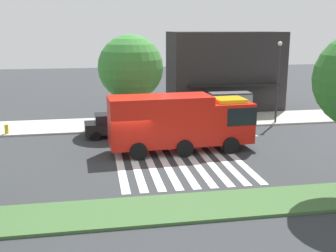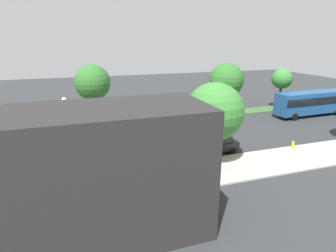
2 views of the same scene
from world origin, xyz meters
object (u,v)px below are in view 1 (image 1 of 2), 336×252
(sidewalk_tree_center, at_px, (131,68))
(fire_hydrant, at_px, (7,129))
(parked_car_mid, at_px, (209,121))
(bench_west_of_shelter, at_px, (140,120))
(bus_stop_shelter, at_px, (231,101))
(street_lamp, at_px, (278,76))
(fire_truck, at_px, (184,121))
(parked_car_west, at_px, (115,125))
(bench_near_shelter, at_px, (185,118))

(sidewalk_tree_center, bearing_deg, fire_hydrant, -176.99)
(parked_car_mid, height_order, bench_west_of_shelter, parked_car_mid)
(bus_stop_shelter, distance_m, street_lamp, 4.36)
(fire_truck, distance_m, bus_stop_shelter, 9.18)
(parked_car_mid, height_order, fire_hydrant, parked_car_mid)
(bus_stop_shelter, height_order, bench_west_of_shelter, bus_stop_shelter)
(parked_car_west, xyz_separation_m, fire_hydrant, (-8.06, 1.70, -0.41))
(parked_car_west, height_order, bench_west_of_shelter, parked_car_west)
(fire_hydrant, bearing_deg, fire_truck, -27.09)
(bench_west_of_shelter, distance_m, fire_hydrant, 10.28)
(parked_car_west, distance_m, sidewalk_tree_center, 4.80)
(bench_west_of_shelter, height_order, street_lamp, street_lamp)
(bus_stop_shelter, relative_size, street_lamp, 0.52)
(bus_stop_shelter, xyz_separation_m, sidewalk_tree_center, (-8.46, -0.42, 3.02))
(bench_near_shelter, xyz_separation_m, bench_west_of_shelter, (-3.74, 0.00, 0.00))
(parked_car_west, relative_size, bench_west_of_shelter, 2.92)
(bus_stop_shelter, distance_m, bench_west_of_shelter, 7.85)
(parked_car_mid, height_order, bench_near_shelter, parked_car_mid)
(parked_car_west, height_order, street_lamp, street_lamp)
(bench_near_shelter, bearing_deg, parked_car_mid, -63.07)
(parked_car_west, relative_size, parked_car_mid, 1.04)
(parked_car_west, relative_size, street_lamp, 0.69)
(street_lamp, xyz_separation_m, sidewalk_tree_center, (-12.14, 0.40, 0.83))
(fire_truck, relative_size, street_lamp, 1.44)
(parked_car_west, xyz_separation_m, bus_stop_shelter, (9.92, 2.62, 0.99))
(bus_stop_shelter, distance_m, fire_hydrant, 18.06)
(fire_truck, relative_size, sidewalk_tree_center, 1.32)
(parked_car_mid, height_order, sidewalk_tree_center, sidewalk_tree_center)
(parked_car_west, distance_m, street_lamp, 14.08)
(parked_car_mid, bearing_deg, parked_car_west, 179.34)
(fire_truck, relative_size, parked_car_mid, 2.16)
(bench_west_of_shelter, distance_m, street_lamp, 11.97)
(parked_car_west, bearing_deg, street_lamp, 4.52)
(fire_hydrant, bearing_deg, bus_stop_shelter, 2.92)
(parked_car_mid, height_order, street_lamp, street_lamp)
(bench_near_shelter, xyz_separation_m, fire_hydrant, (-13.98, -0.93, -0.10))
(bench_west_of_shelter, height_order, fire_hydrant, bench_west_of_shelter)
(bus_stop_shelter, distance_m, sidewalk_tree_center, 8.99)
(street_lamp, bearing_deg, bus_stop_shelter, 167.48)
(fire_truck, bearing_deg, bench_near_shelter, 74.18)
(fire_truck, bearing_deg, bus_stop_shelter, 49.03)
(parked_car_west, xyz_separation_m, bench_west_of_shelter, (2.18, 2.63, -0.30))
(bench_west_of_shelter, xyz_separation_m, street_lamp, (11.42, -0.83, 3.48))
(fire_truck, height_order, bench_west_of_shelter, fire_truck)
(parked_car_west, relative_size, fire_hydrant, 6.67)
(bus_stop_shelter, relative_size, sidewalk_tree_center, 0.48)
(sidewalk_tree_center, height_order, fire_hydrant, sidewalk_tree_center)
(parked_car_mid, height_order, bus_stop_shelter, bus_stop_shelter)
(street_lamp, relative_size, fire_hydrant, 9.61)
(parked_car_mid, distance_m, bench_west_of_shelter, 5.72)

